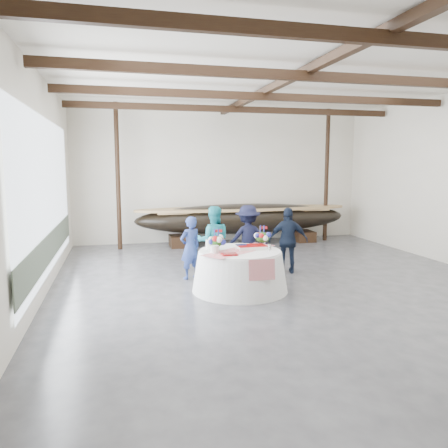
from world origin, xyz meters
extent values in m
cube|color=#3D3D42|center=(0.00, 0.00, 0.00)|extent=(10.00, 12.00, 0.01)
cube|color=silver|center=(0.00, 6.00, 2.25)|extent=(10.00, 0.02, 4.50)
cube|color=silver|center=(-5.00, 0.00, 2.25)|extent=(0.02, 12.00, 4.50)
cube|color=white|center=(0.00, 0.00, 4.50)|extent=(10.00, 12.00, 0.01)
cube|color=black|center=(0.00, -3.50, 4.25)|extent=(9.80, 0.12, 0.18)
cube|color=black|center=(0.00, -1.00, 4.25)|extent=(9.80, 0.12, 0.18)
cube|color=black|center=(0.00, 1.50, 4.25)|extent=(9.80, 0.12, 0.18)
cube|color=black|center=(0.00, 4.00, 4.25)|extent=(9.80, 0.12, 0.18)
cube|color=black|center=(0.00, 0.00, 4.38)|extent=(0.15, 11.76, 0.15)
cylinder|color=black|center=(-3.50, 5.10, 2.25)|extent=(0.14, 0.14, 4.50)
cylinder|color=black|center=(3.50, 5.10, 2.25)|extent=(0.14, 0.14, 4.50)
cube|color=silver|center=(-4.95, 1.00, 2.00)|extent=(0.02, 7.00, 3.20)
cube|color=#596654|center=(-4.94, 1.00, 0.90)|extent=(0.02, 7.00, 0.60)
cube|color=black|center=(-1.62, 5.10, 0.18)|extent=(0.63, 0.81, 0.36)
cube|color=black|center=(2.69, 5.10, 0.18)|extent=(0.63, 0.81, 0.36)
ellipsoid|color=black|center=(0.53, 5.10, 0.85)|extent=(7.19, 1.44, 0.99)
cube|color=#9E7A4C|center=(0.53, 5.10, 1.12)|extent=(5.75, 0.94, 0.05)
cone|color=white|center=(-1.08, -0.16, 0.41)|extent=(2.00, 2.00, 0.83)
cylinder|color=white|center=(-1.08, -0.16, 0.84)|extent=(1.70, 1.70, 0.04)
cube|color=red|center=(-1.08, -0.16, 0.86)|extent=(1.81, 1.54, 0.01)
cube|color=white|center=(-0.80, -0.06, 0.89)|extent=(0.60, 0.40, 0.07)
cylinder|color=white|center=(-1.66, -0.31, 0.94)|extent=(0.18, 0.18, 0.16)
cylinder|color=white|center=(-1.65, 0.16, 0.96)|extent=(0.18, 0.18, 0.20)
cube|color=maroon|center=(-1.42, -0.58, 0.87)|extent=(0.30, 0.24, 0.03)
cone|color=silver|center=(-0.47, -0.28, 0.92)|extent=(0.09, 0.09, 0.12)
imported|color=navy|center=(-1.93, 1.05, 0.73)|extent=(0.63, 0.53, 1.46)
imported|color=teal|center=(-1.34, 1.25, 0.83)|extent=(0.90, 0.76, 1.66)
imported|color=black|center=(-0.47, 1.31, 0.83)|extent=(1.10, 0.67, 1.66)
imported|color=#141D30|center=(0.48, 1.03, 0.80)|extent=(1.02, 0.66, 1.61)
camera|label=1|loc=(-3.52, -8.75, 2.62)|focal=35.00mm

